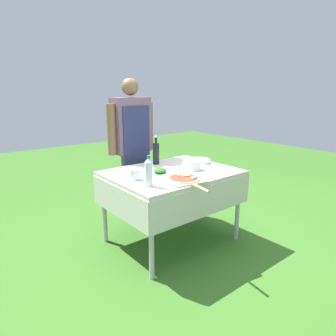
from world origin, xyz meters
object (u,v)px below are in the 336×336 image
(person_cook, at_px, (132,139))
(mixing_tub, at_px, (192,165))
(pizza_on_peel, at_px, (184,179))
(sauce_jar, at_px, (135,175))
(oil_bottle, at_px, (156,153))
(water_bottle, at_px, (149,172))
(plate_stack, at_px, (199,161))
(prep_table, at_px, (172,179))
(herb_container, at_px, (160,171))

(person_cook, height_order, mixing_tub, person_cook)
(pizza_on_peel, relative_size, sauce_jar, 5.87)
(pizza_on_peel, bearing_deg, oil_bottle, 85.21)
(water_bottle, distance_m, plate_stack, 0.95)
(prep_table, bearing_deg, person_cook, 90.02)
(herb_container, height_order, sauce_jar, sauce_jar)
(sauce_jar, bearing_deg, herb_container, 5.31)
(prep_table, xyz_separation_m, mixing_tub, (0.20, -0.08, 0.13))
(prep_table, distance_m, mixing_tub, 0.25)
(oil_bottle, bearing_deg, water_bottle, -131.26)
(person_cook, distance_m, herb_container, 0.74)
(pizza_on_peel, xyz_separation_m, herb_container, (-0.02, 0.33, 0.01))
(person_cook, relative_size, mixing_tub, 9.68)
(prep_table, height_order, oil_bottle, oil_bottle)
(pizza_on_peel, bearing_deg, mixing_tub, 46.31)
(pizza_on_peel, distance_m, water_bottle, 0.35)
(plate_stack, bearing_deg, prep_table, -169.77)
(herb_container, bearing_deg, pizza_on_peel, -86.35)
(prep_table, distance_m, sauce_jar, 0.45)
(prep_table, height_order, herb_container, herb_container)
(oil_bottle, relative_size, sauce_jar, 3.25)
(oil_bottle, height_order, water_bottle, oil_bottle)
(sauce_jar, bearing_deg, prep_table, 1.88)
(person_cook, relative_size, herb_container, 7.59)
(oil_bottle, xyz_separation_m, water_bottle, (-0.50, -0.57, 0.00))
(prep_table, relative_size, water_bottle, 4.69)
(person_cook, height_order, herb_container, person_cook)
(plate_stack, bearing_deg, mixing_tub, -146.81)
(mixing_tub, bearing_deg, plate_stack, 33.19)
(prep_table, bearing_deg, plate_stack, 10.23)
(oil_bottle, relative_size, herb_container, 1.41)
(sauce_jar, bearing_deg, mixing_tub, -6.18)
(water_bottle, relative_size, herb_container, 1.20)
(mixing_tub, distance_m, plate_stack, 0.30)
(prep_table, xyz_separation_m, person_cook, (-0.00, 0.72, 0.31))
(oil_bottle, relative_size, mixing_tub, 1.80)
(prep_table, relative_size, mixing_tub, 7.20)
(herb_container, bearing_deg, mixing_tub, -16.01)
(pizza_on_peel, xyz_separation_m, plate_stack, (0.56, 0.39, 0.01))
(prep_table, xyz_separation_m, pizza_on_peel, (-0.11, -0.31, 0.10))
(prep_table, height_order, mixing_tub, mixing_tub)
(herb_container, bearing_deg, water_bottle, -140.51)
(water_bottle, relative_size, sauce_jar, 2.77)
(oil_bottle, height_order, sauce_jar, oil_bottle)
(pizza_on_peel, height_order, plate_stack, pizza_on_peel)
(herb_container, bearing_deg, prep_table, -5.69)
(person_cook, relative_size, oil_bottle, 5.38)
(pizza_on_peel, distance_m, sauce_jar, 0.44)
(plate_stack, xyz_separation_m, sauce_jar, (-0.88, -0.10, 0.02))
(pizza_on_peel, xyz_separation_m, sauce_jar, (-0.32, 0.30, 0.03))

